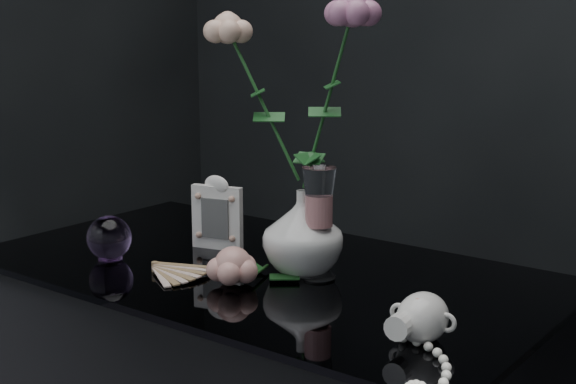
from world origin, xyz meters
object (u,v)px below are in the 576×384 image
Objects in this scene: paperweight at (109,238)px; pearl_jar at (423,315)px; picture_frame at (217,212)px; vase at (303,232)px; loose_rose at (233,266)px; wine_glass at (319,223)px.

pearl_jar is (0.65, 0.00, -0.01)m from paperweight.
pearl_jar is at bearing -32.16° from picture_frame.
vase reaches higher than loose_rose.
wine_glass is (0.04, -0.01, 0.02)m from vase.
vase is 0.77× the size of loose_rose.
paperweight is (-0.34, -0.15, -0.03)m from vase.
vase is 1.01× the size of picture_frame.
loose_rose is at bearing -55.59° from picture_frame.
picture_frame is 1.75× the size of paperweight.
picture_frame is at bearing 173.60° from wine_glass.
wine_glass is 1.33× the size of picture_frame.
vase is at bearing 58.23° from loose_rose.
paperweight is (-0.37, -0.15, -0.06)m from wine_glass.
vase is 0.35m from pearl_jar.
loose_rose is at bearing 171.59° from pearl_jar.
picture_frame is 0.21m from paperweight.
picture_frame is at bearing 174.01° from vase.
pearl_jar is (0.37, -0.03, 0.00)m from loose_rose.
paperweight is at bearing 175.66° from pearl_jar.
picture_frame is 0.57m from pearl_jar.
wine_glass is 0.76× the size of pearl_jar.
wine_glass is 1.00× the size of loose_rose.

